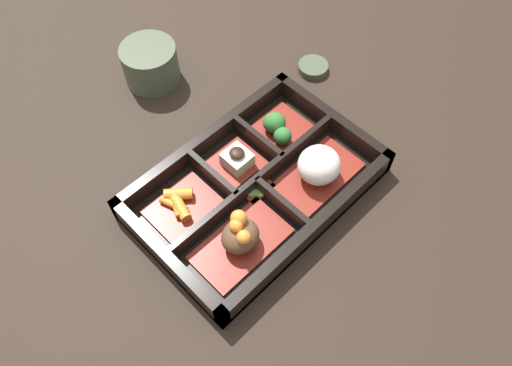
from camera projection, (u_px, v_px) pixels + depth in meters
The scene contains 11 objects.
ground_plane at pixel (256, 193), 0.70m from camera, with size 3.00×3.00×0.00m, color black.
bento_base at pixel (256, 191), 0.69m from camera, with size 0.33×0.22×0.01m.
bento_rim at pixel (255, 184), 0.68m from camera, with size 0.33×0.22×0.04m.
bowl_rice at pixel (319, 168), 0.68m from camera, with size 0.13×0.07×0.06m.
bowl_stew at pixel (240, 237), 0.62m from camera, with size 0.13×0.07×0.06m.
bowl_greens at pixel (278, 127), 0.73m from camera, with size 0.08×0.07×0.04m.
bowl_tofu at pixel (237, 161), 0.70m from camera, with size 0.07×0.07×0.03m.
bowl_carrots at pixel (181, 205), 0.67m from camera, with size 0.09×0.07×0.02m.
bowl_pickles at pixel (255, 190), 0.68m from camera, with size 0.04×0.04×0.01m.
tea_cup at pixel (150, 63), 0.78m from camera, with size 0.09×0.09×0.06m.
sauce_dish at pixel (313, 67), 0.82m from camera, with size 0.05×0.05×0.01m.
Camera 1 is at (0.25, 0.26, 0.60)m, focal length 35.00 mm.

